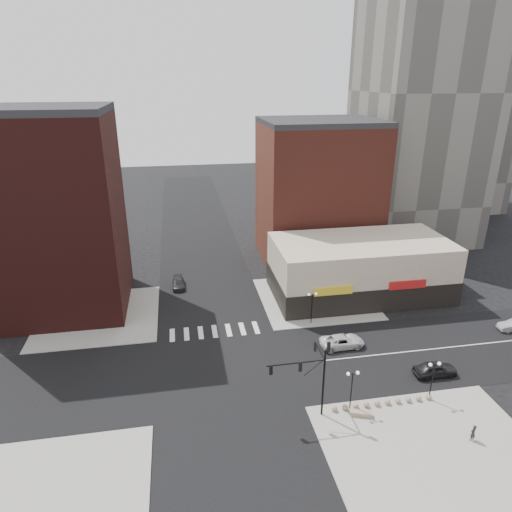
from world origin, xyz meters
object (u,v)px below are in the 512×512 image
object	(u,v)px
dark_sedan_east	(435,369)
stone_bench	(361,413)
white_suv	(342,341)
street_lamp_ne	(312,300)
traffic_signal	(313,369)
street_lamp_se_b	(434,372)
pedestrian	(473,433)
street_lamp_se_a	(352,381)
dark_sedan_north	(178,283)

from	to	relation	value
dark_sedan_east	stone_bench	xyz separation A→B (m)	(-9.94, -4.51, -0.40)
white_suv	stone_bench	bearing A→B (deg)	166.18
street_lamp_ne	white_suv	bearing A→B (deg)	-70.61
traffic_signal	street_lamp_se_b	bearing A→B (deg)	-0.82
street_lamp_se_b	pedestrian	xyz separation A→B (m)	(0.84, -5.49, -2.40)
traffic_signal	street_lamp_ne	size ratio (longest dim) A/B	1.87
traffic_signal	street_lamp_se_a	bearing A→B (deg)	-2.57
traffic_signal	dark_sedan_east	bearing A→B (deg)	13.07
pedestrian	white_suv	bearing A→B (deg)	-88.89
street_lamp_se_b	stone_bench	distance (m)	7.96
street_lamp_ne	stone_bench	world-z (taller)	street_lamp_ne
street_lamp_se_b	dark_sedan_east	xyz separation A→B (m)	(2.60, 3.51, -2.53)
street_lamp_se_a	white_suv	bearing A→B (deg)	73.79
street_lamp_se_b	street_lamp_se_a	bearing A→B (deg)	180.00
dark_sedan_east	dark_sedan_north	distance (m)	36.66
street_lamp_se_a	dark_sedan_north	bearing A→B (deg)	117.17
pedestrian	stone_bench	distance (m)	9.35
traffic_signal	street_lamp_ne	world-z (taller)	traffic_signal
street_lamp_ne	stone_bench	bearing A→B (deg)	-91.14
traffic_signal	street_lamp_ne	xyz separation A→B (m)	(4.76, 15.83, -1.67)
street_lamp_ne	pedestrian	distance (m)	23.00
street_lamp_se_a	pedestrian	size ratio (longest dim) A/B	2.68
street_lamp_se_a	stone_bench	xyz separation A→B (m)	(0.66, -1.00, -2.92)
white_suv	dark_sedan_east	size ratio (longest dim) A/B	1.14
dark_sedan_east	traffic_signal	bearing A→B (deg)	103.38
street_lamp_se_a	traffic_signal	bearing A→B (deg)	177.43
street_lamp_se_b	dark_sedan_east	bearing A→B (deg)	53.39
street_lamp_se_a	dark_sedan_north	distance (m)	33.34
street_lamp_se_b	pedestrian	world-z (taller)	street_lamp_se_b
stone_bench	street_lamp_ne	bearing A→B (deg)	108.93
dark_sedan_east	stone_bench	world-z (taller)	dark_sedan_east
traffic_signal	street_lamp_ne	distance (m)	16.62
stone_bench	pedestrian	bearing A→B (deg)	-8.68
traffic_signal	street_lamp_se_a	size ratio (longest dim) A/B	1.87
street_lamp_ne	dark_sedan_east	size ratio (longest dim) A/B	0.93
street_lamp_ne	dark_sedan_north	world-z (taller)	street_lamp_ne
street_lamp_se_b	stone_bench	world-z (taller)	street_lamp_se_b
traffic_signal	street_lamp_se_b	xyz separation A→B (m)	(11.76, -0.17, -1.67)
street_lamp_ne	dark_sedan_north	xyz separation A→B (m)	(-16.17, 13.57, -2.67)
street_lamp_se_a	pedestrian	distance (m)	10.68
street_lamp_ne	dark_sedan_east	bearing A→B (deg)	-52.45
white_suv	dark_sedan_east	xyz separation A→B (m)	(7.60, -6.81, 0.06)
street_lamp_ne	pedestrian	world-z (taller)	street_lamp_ne
pedestrian	stone_bench	bearing A→B (deg)	-47.93
street_lamp_se_b	pedestrian	distance (m)	6.05
street_lamp_se_b	pedestrian	size ratio (longest dim) A/B	2.68
traffic_signal	dark_sedan_north	xyz separation A→B (m)	(-11.41, 29.40, -4.34)
pedestrian	traffic_signal	bearing A→B (deg)	-43.35
traffic_signal	dark_sedan_north	bearing A→B (deg)	111.21
dark_sedan_north	street_lamp_se_b	bearing A→B (deg)	-52.68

